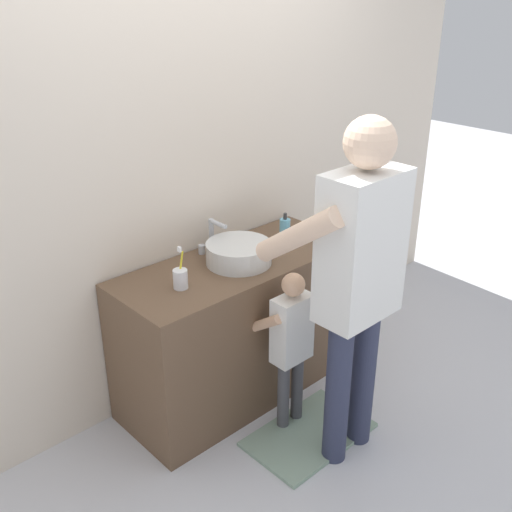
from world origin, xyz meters
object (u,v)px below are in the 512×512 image
at_px(toothbrush_cup, 180,278).
at_px(adult_parent, 357,267).
at_px(child_toddler, 291,337).
at_px(soap_bottle, 285,230).

height_order(toothbrush_cup, adult_parent, adult_parent).
distance_m(toothbrush_cup, adult_parent, 0.83).
bearing_deg(child_toddler, toothbrush_cup, 136.71).
xyz_separation_m(soap_bottle, child_toddler, (-0.38, -0.42, -0.35)).
xyz_separation_m(toothbrush_cup, adult_parent, (0.47, -0.68, 0.14)).
bearing_deg(soap_bottle, child_toddler, -131.92).
bearing_deg(soap_bottle, toothbrush_cup, -175.83).
xyz_separation_m(soap_bottle, adult_parent, (-0.30, -0.73, 0.13)).
xyz_separation_m(toothbrush_cup, soap_bottle, (0.76, 0.06, 0.02)).
bearing_deg(adult_parent, child_toddler, 104.28).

